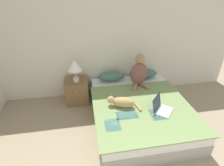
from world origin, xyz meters
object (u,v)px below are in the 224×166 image
object	(u,v)px
person_sitting	(139,72)
nightstand	(77,91)
pillow_far	(144,73)
bed	(138,110)
pillow_near	(112,76)
table_lamp	(75,66)
laptop_open	(161,108)
cat_tabby	(122,102)

from	to	relation	value
person_sitting	nightstand	size ratio (longest dim) A/B	1.30
pillow_far	bed	bearing A→B (deg)	-113.24
pillow_near	table_lamp	distance (m)	0.85
pillow_far	laptop_open	xyz separation A→B (m)	(-0.09, -1.21, -0.05)
person_sitting	laptop_open	distance (m)	0.95
bed	laptop_open	distance (m)	0.51
person_sitting	cat_tabby	size ratio (longest dim) A/B	1.23
pillow_near	table_lamp	xyz separation A→B (m)	(-0.77, -0.10, 0.34)
pillow_near	pillow_far	bearing A→B (deg)	0.00
person_sitting	laptop_open	world-z (taller)	person_sitting
nightstand	table_lamp	xyz separation A→B (m)	(0.01, -0.05, 0.61)
pillow_near	cat_tabby	distance (m)	0.98
bed	pillow_far	bearing A→B (deg)	66.76
nightstand	table_lamp	world-z (taller)	table_lamp
laptop_open	table_lamp	world-z (taller)	table_lamp
pillow_near	laptop_open	distance (m)	1.38
bed	nightstand	xyz separation A→B (m)	(-1.16, 0.82, 0.05)
nightstand	person_sitting	bearing A→B (deg)	-10.58
laptop_open	table_lamp	bearing A→B (deg)	94.61
table_lamp	laptop_open	bearing A→B (deg)	-37.71
cat_tabby	table_lamp	xyz separation A→B (m)	(-0.78, 0.88, 0.35)
bed	pillow_near	world-z (taller)	pillow_near
pillow_near	pillow_far	xyz separation A→B (m)	(0.75, 0.00, 0.00)
pillow_far	cat_tabby	bearing A→B (deg)	-126.98
bed	table_lamp	xyz separation A→B (m)	(-1.15, 0.77, 0.66)
pillow_near	person_sitting	bearing A→B (deg)	-29.82
bed	person_sitting	size ratio (longest dim) A/B	3.05
nightstand	bed	bearing A→B (deg)	-35.28
person_sitting	table_lamp	distance (m)	1.32
pillow_far	table_lamp	distance (m)	1.57
person_sitting	pillow_near	bearing A→B (deg)	150.18
pillow_far	cat_tabby	distance (m)	1.23
nightstand	pillow_far	bearing A→B (deg)	2.13
table_lamp	person_sitting	bearing A→B (deg)	-8.72
table_lamp	pillow_far	bearing A→B (deg)	3.85
bed	laptop_open	bearing A→B (deg)	-49.55
laptop_open	table_lamp	xyz separation A→B (m)	(-1.43, 1.11, 0.39)
person_sitting	nightstand	world-z (taller)	person_sitting
pillow_far	cat_tabby	world-z (taller)	pillow_far
pillow_near	laptop_open	bearing A→B (deg)	-61.41
person_sitting	cat_tabby	xyz separation A→B (m)	(-0.51, -0.68, -0.20)
nightstand	table_lamp	bearing A→B (deg)	-76.37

